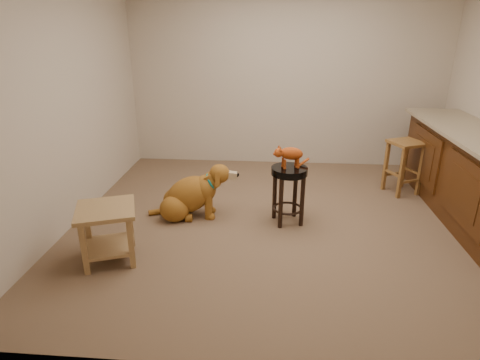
# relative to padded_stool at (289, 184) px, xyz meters

# --- Properties ---
(floor) EXTENTS (4.50, 4.00, 0.01)m
(floor) POSITION_rel_padded_stool_xyz_m (-0.00, -0.00, -0.44)
(floor) COLOR brown
(floor) RESTS_ON ground
(room_shell) EXTENTS (4.54, 4.04, 2.62)m
(room_shell) POSITION_rel_padded_stool_xyz_m (-0.00, -0.00, 1.24)
(room_shell) COLOR #BFAF9A
(room_shell) RESTS_ON ground
(cabinet_run) EXTENTS (0.70, 2.56, 0.94)m
(cabinet_run) POSITION_rel_padded_stool_xyz_m (1.94, 0.30, 0.00)
(cabinet_run) COLOR #4E280D
(cabinet_run) RESTS_ON ground
(padded_stool) EXTENTS (0.39, 0.39, 0.61)m
(padded_stool) POSITION_rel_padded_stool_xyz_m (0.00, 0.00, 0.00)
(padded_stool) COLOR black
(padded_stool) RESTS_ON ground
(wood_stool) EXTENTS (0.47, 0.47, 0.66)m
(wood_stool) POSITION_rel_padded_stool_xyz_m (1.44, 0.93, -0.09)
(wood_stool) COLOR brown
(wood_stool) RESTS_ON ground
(side_table) EXTENTS (0.62, 0.62, 0.51)m
(side_table) POSITION_rel_padded_stool_xyz_m (-1.60, -0.87, -0.10)
(side_table) COLOR olive
(side_table) RESTS_ON ground
(golden_retriever) EXTENTS (1.01, 0.52, 0.64)m
(golden_retriever) POSITION_rel_padded_stool_xyz_m (-1.06, 0.06, -0.20)
(golden_retriever) COLOR brown
(golden_retriever) RESTS_ON ground
(tabby_kitten) EXTENTS (0.39, 0.24, 0.26)m
(tabby_kitten) POSITION_rel_padded_stool_xyz_m (-0.01, -0.00, 0.32)
(tabby_kitten) COLOR #9D3A0F
(tabby_kitten) RESTS_ON padded_stool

